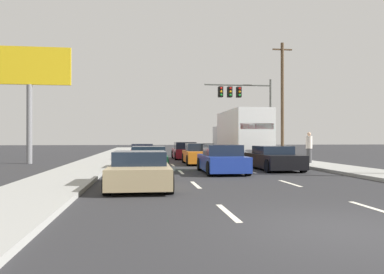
{
  "coord_description": "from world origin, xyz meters",
  "views": [
    {
      "loc": [
        -3.52,
        -6.22,
        1.59
      ],
      "look_at": [
        -0.82,
        14.5,
        1.7
      ],
      "focal_mm": 35.58,
      "sensor_mm": 36.0,
      "label": 1
    }
  ],
  "objects_px": {
    "car_maroon": "(185,151)",
    "box_truck": "(239,133)",
    "roadside_billboard": "(29,78)",
    "pedestrian_near_corner": "(309,147)",
    "traffic_signal_mast": "(241,98)",
    "car_orange": "(199,155)",
    "car_blue": "(222,160)",
    "utility_pole_mid": "(282,98)",
    "car_tan": "(140,171)",
    "car_black": "(273,159)",
    "car_green": "(149,158)",
    "car_red": "(143,153)"
  },
  "relations": [
    {
      "from": "box_truck",
      "to": "utility_pole_mid",
      "type": "bearing_deg",
      "value": 48.49
    },
    {
      "from": "pedestrian_near_corner",
      "to": "car_black",
      "type": "bearing_deg",
      "value": -138.27
    },
    {
      "from": "car_blue",
      "to": "roadside_billboard",
      "type": "distance_m",
      "value": 14.49
    },
    {
      "from": "car_red",
      "to": "utility_pole_mid",
      "type": "relative_size",
      "value": 0.43
    },
    {
      "from": "car_orange",
      "to": "car_maroon",
      "type": "bearing_deg",
      "value": 91.78
    },
    {
      "from": "car_tan",
      "to": "car_orange",
      "type": "height_order",
      "value": "car_orange"
    },
    {
      "from": "box_truck",
      "to": "pedestrian_near_corner",
      "type": "height_order",
      "value": "box_truck"
    },
    {
      "from": "box_truck",
      "to": "roadside_billboard",
      "type": "bearing_deg",
      "value": -176.65
    },
    {
      "from": "car_tan",
      "to": "car_blue",
      "type": "height_order",
      "value": "car_blue"
    },
    {
      "from": "car_blue",
      "to": "utility_pole_mid",
      "type": "height_order",
      "value": "utility_pole_mid"
    },
    {
      "from": "car_maroon",
      "to": "traffic_signal_mast",
      "type": "relative_size",
      "value": 0.62
    },
    {
      "from": "car_orange",
      "to": "box_truck",
      "type": "xyz_separation_m",
      "value": [
        3.3,
        2.69,
        1.43
      ]
    },
    {
      "from": "car_orange",
      "to": "car_black",
      "type": "height_order",
      "value": "car_orange"
    },
    {
      "from": "car_green",
      "to": "car_orange",
      "type": "distance_m",
      "value": 4.9
    },
    {
      "from": "traffic_signal_mast",
      "to": "roadside_billboard",
      "type": "xyz_separation_m",
      "value": [
        -16.15,
        -8.2,
        0.19
      ]
    },
    {
      "from": "car_maroon",
      "to": "traffic_signal_mast",
      "type": "distance_m",
      "value": 8.2
    },
    {
      "from": "car_tan",
      "to": "box_truck",
      "type": "xyz_separation_m",
      "value": [
        6.94,
        13.78,
        1.48
      ]
    },
    {
      "from": "car_maroon",
      "to": "car_blue",
      "type": "height_order",
      "value": "car_maroon"
    },
    {
      "from": "car_tan",
      "to": "car_black",
      "type": "relative_size",
      "value": 0.95
    },
    {
      "from": "car_maroon",
      "to": "utility_pole_mid",
      "type": "relative_size",
      "value": 0.43
    },
    {
      "from": "traffic_signal_mast",
      "to": "roadside_billboard",
      "type": "bearing_deg",
      "value": -153.08
    },
    {
      "from": "box_truck",
      "to": "roadside_billboard",
      "type": "xyz_separation_m",
      "value": [
        -14.07,
        -0.82,
        3.5
      ]
    },
    {
      "from": "box_truck",
      "to": "utility_pole_mid",
      "type": "relative_size",
      "value": 0.87
    },
    {
      "from": "traffic_signal_mast",
      "to": "roadside_billboard",
      "type": "relative_size",
      "value": 0.94
    },
    {
      "from": "car_red",
      "to": "roadside_billboard",
      "type": "bearing_deg",
      "value": -159.49
    },
    {
      "from": "car_red",
      "to": "car_blue",
      "type": "relative_size",
      "value": 1.05
    },
    {
      "from": "car_maroon",
      "to": "utility_pole_mid",
      "type": "bearing_deg",
      "value": 16.23
    },
    {
      "from": "box_truck",
      "to": "utility_pole_mid",
      "type": "xyz_separation_m",
      "value": [
        5.59,
        6.31,
        3.22
      ]
    },
    {
      "from": "car_green",
      "to": "box_truck",
      "type": "height_order",
      "value": "box_truck"
    },
    {
      "from": "roadside_billboard",
      "to": "pedestrian_near_corner",
      "type": "xyz_separation_m",
      "value": [
        17.25,
        -3.64,
        -4.45
      ]
    },
    {
      "from": "car_maroon",
      "to": "box_truck",
      "type": "relative_size",
      "value": 0.5
    },
    {
      "from": "car_blue",
      "to": "utility_pole_mid",
      "type": "bearing_deg",
      "value": 60.23
    },
    {
      "from": "car_red",
      "to": "utility_pole_mid",
      "type": "bearing_deg",
      "value": 19.63
    },
    {
      "from": "box_truck",
      "to": "pedestrian_near_corner",
      "type": "bearing_deg",
      "value": -54.56
    },
    {
      "from": "car_orange",
      "to": "pedestrian_near_corner",
      "type": "xyz_separation_m",
      "value": [
        6.48,
        -1.77,
        0.48
      ]
    },
    {
      "from": "car_orange",
      "to": "roadside_billboard",
      "type": "bearing_deg",
      "value": 170.18
    },
    {
      "from": "roadside_billboard",
      "to": "car_black",
      "type": "bearing_deg",
      "value": -25.34
    },
    {
      "from": "pedestrian_near_corner",
      "to": "traffic_signal_mast",
      "type": "bearing_deg",
      "value": 95.3
    },
    {
      "from": "car_tan",
      "to": "car_black",
      "type": "xyz_separation_m",
      "value": [
        6.8,
        6.36,
        0.02
      ]
    },
    {
      "from": "car_blue",
      "to": "car_green",
      "type": "bearing_deg",
      "value": 142.15
    },
    {
      "from": "box_truck",
      "to": "car_red",
      "type": "bearing_deg",
      "value": 164.64
    },
    {
      "from": "car_black",
      "to": "traffic_signal_mast",
      "type": "height_order",
      "value": "traffic_signal_mast"
    },
    {
      "from": "car_red",
      "to": "car_tan",
      "type": "bearing_deg",
      "value": -90.34
    },
    {
      "from": "car_tan",
      "to": "traffic_signal_mast",
      "type": "height_order",
      "value": "traffic_signal_mast"
    },
    {
      "from": "car_orange",
      "to": "utility_pole_mid",
      "type": "distance_m",
      "value": 13.48
    },
    {
      "from": "car_tan",
      "to": "roadside_billboard",
      "type": "relative_size",
      "value": 0.6
    },
    {
      "from": "car_black",
      "to": "pedestrian_near_corner",
      "type": "relative_size",
      "value": 2.53
    },
    {
      "from": "box_truck",
      "to": "traffic_signal_mast",
      "type": "distance_m",
      "value": 8.35
    },
    {
      "from": "car_green",
      "to": "traffic_signal_mast",
      "type": "relative_size",
      "value": 0.62
    },
    {
      "from": "car_red",
      "to": "traffic_signal_mast",
      "type": "distance_m",
      "value": 11.52
    }
  ]
}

